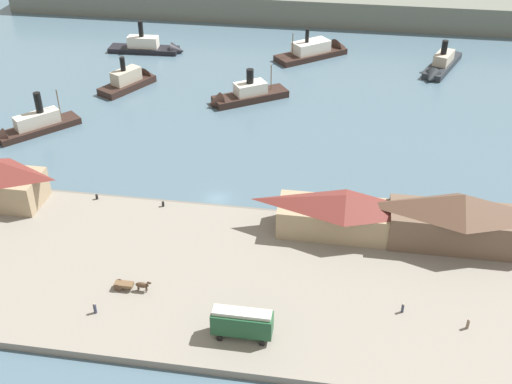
{
  "coord_description": "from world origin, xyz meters",
  "views": [
    {
      "loc": [
        21.94,
        -93.25,
        63.23
      ],
      "look_at": [
        7.08,
        0.28,
        2.0
      ],
      "focal_mm": 44.39,
      "sensor_mm": 36.0,
      "label": 1
    }
  ],
  "objects_px": {
    "pedestrian_standing_center": "(468,324)",
    "ferry_approaching_west": "(440,66)",
    "ferry_near_quay": "(29,127)",
    "ferry_shed_east_terminal": "(460,219)",
    "horse_cart": "(131,285)",
    "ferry_mid_harbor": "(132,80)",
    "ferry_shed_customs_shed": "(345,214)",
    "mooring_post_center_east": "(163,204)",
    "ferry_moored_east": "(243,96)",
    "street_tram": "(242,322)",
    "ferry_approaching_east": "(319,50)",
    "ferry_departing_north": "(152,47)",
    "mooring_post_west": "(97,197)",
    "pedestrian_at_waters_edge": "(95,308)",
    "pedestrian_near_west_shed": "(403,308)"
  },
  "relations": [
    {
      "from": "horse_cart",
      "to": "ferry_moored_east",
      "type": "distance_m",
      "value": 69.16
    },
    {
      "from": "ferry_mid_harbor",
      "to": "ferry_shed_customs_shed",
      "type": "bearing_deg",
      "value": -45.19
    },
    {
      "from": "ferry_shed_customs_shed",
      "to": "mooring_post_west",
      "type": "height_order",
      "value": "ferry_shed_customs_shed"
    },
    {
      "from": "street_tram",
      "to": "ferry_approaching_east",
      "type": "xyz_separation_m",
      "value": [
        2.07,
        108.52,
        -2.29
      ]
    },
    {
      "from": "mooring_post_west",
      "to": "pedestrian_standing_center",
      "type": "bearing_deg",
      "value": -20.12
    },
    {
      "from": "ferry_mid_harbor",
      "to": "pedestrian_standing_center",
      "type": "bearing_deg",
      "value": -45.85
    },
    {
      "from": "mooring_post_west",
      "to": "ferry_shed_customs_shed",
      "type": "bearing_deg",
      "value": -4.02
    },
    {
      "from": "ferry_shed_customs_shed",
      "to": "mooring_post_center_east",
      "type": "bearing_deg",
      "value": 175.07
    },
    {
      "from": "ferry_near_quay",
      "to": "ferry_shed_east_terminal",
      "type": "bearing_deg",
      "value": -17.36
    },
    {
      "from": "ferry_shed_east_terminal",
      "to": "ferry_approaching_east",
      "type": "height_order",
      "value": "ferry_shed_east_terminal"
    },
    {
      "from": "ferry_approaching_west",
      "to": "pedestrian_standing_center",
      "type": "bearing_deg",
      "value": -92.63
    },
    {
      "from": "ferry_shed_east_terminal",
      "to": "horse_cart",
      "type": "bearing_deg",
      "value": -158.42
    },
    {
      "from": "pedestrian_standing_center",
      "to": "ferry_approaching_east",
      "type": "xyz_separation_m",
      "value": [
        -27.77,
        102.25,
        -0.42
      ]
    },
    {
      "from": "pedestrian_at_waters_edge",
      "to": "ferry_departing_north",
      "type": "distance_m",
      "value": 105.44
    },
    {
      "from": "pedestrian_standing_center",
      "to": "ferry_mid_harbor",
      "type": "xyz_separation_m",
      "value": [
        -71.87,
        74.02,
        -0.33
      ]
    },
    {
      "from": "ferry_near_quay",
      "to": "horse_cart",
      "type": "bearing_deg",
      "value": -50.26
    },
    {
      "from": "pedestrian_standing_center",
      "to": "ferry_near_quay",
      "type": "xyz_separation_m",
      "value": [
        -85.36,
        46.05,
        -0.41
      ]
    },
    {
      "from": "mooring_post_west",
      "to": "ferry_approaching_east",
      "type": "bearing_deg",
      "value": 67.31
    },
    {
      "from": "ferry_shed_east_terminal",
      "to": "street_tram",
      "type": "distance_m",
      "value": 39.63
    },
    {
      "from": "ferry_approaching_west",
      "to": "mooring_post_west",
      "type": "bearing_deg",
      "value": -131.68
    },
    {
      "from": "ferry_approaching_west",
      "to": "pedestrian_at_waters_edge",
      "type": "bearing_deg",
      "value": -118.65
    },
    {
      "from": "street_tram",
      "to": "ferry_moored_east",
      "type": "distance_m",
      "value": 76.85
    },
    {
      "from": "pedestrian_standing_center",
      "to": "ferry_mid_harbor",
      "type": "relative_size",
      "value": 0.1
    },
    {
      "from": "pedestrian_at_waters_edge",
      "to": "street_tram",
      "type": "bearing_deg",
      "value": -3.26
    },
    {
      "from": "street_tram",
      "to": "horse_cart",
      "type": "bearing_deg",
      "value": 159.33
    },
    {
      "from": "ferry_mid_harbor",
      "to": "ferry_departing_north",
      "type": "distance_m",
      "value": 23.88
    },
    {
      "from": "street_tram",
      "to": "ferry_mid_harbor",
      "type": "distance_m",
      "value": 90.65
    },
    {
      "from": "ferry_near_quay",
      "to": "pedestrian_near_west_shed",
      "type": "bearing_deg",
      "value": -29.97
    },
    {
      "from": "ferry_mid_harbor",
      "to": "horse_cart",
      "type": "bearing_deg",
      "value": -71.6
    },
    {
      "from": "ferry_shed_east_terminal",
      "to": "ferry_departing_north",
      "type": "bearing_deg",
      "value": 133.39
    },
    {
      "from": "pedestrian_near_west_shed",
      "to": "pedestrian_at_waters_edge",
      "type": "height_order",
      "value": "pedestrian_at_waters_edge"
    },
    {
      "from": "ferry_shed_customs_shed",
      "to": "street_tram",
      "type": "height_order",
      "value": "ferry_shed_customs_shed"
    },
    {
      "from": "ferry_shed_east_terminal",
      "to": "mooring_post_center_east",
      "type": "distance_m",
      "value": 49.59
    },
    {
      "from": "street_tram",
      "to": "ferry_near_quay",
      "type": "bearing_deg",
      "value": 136.7
    },
    {
      "from": "street_tram",
      "to": "pedestrian_at_waters_edge",
      "type": "xyz_separation_m",
      "value": [
        -21.0,
        1.2,
        -1.81
      ]
    },
    {
      "from": "pedestrian_standing_center",
      "to": "ferry_approaching_west",
      "type": "bearing_deg",
      "value": 87.37
    },
    {
      "from": "ferry_shed_east_terminal",
      "to": "ferry_departing_north",
      "type": "xyz_separation_m",
      "value": [
        -74.29,
        78.59,
        -4.5
      ]
    },
    {
      "from": "ferry_shed_east_terminal",
      "to": "street_tram",
      "type": "xyz_separation_m",
      "value": [
        -30.27,
        -25.5,
        -2.09
      ]
    },
    {
      "from": "ferry_departing_north",
      "to": "pedestrian_standing_center",
      "type": "bearing_deg",
      "value": -52.94
    },
    {
      "from": "ferry_shed_customs_shed",
      "to": "ferry_approaching_west",
      "type": "relative_size",
      "value": 1.0
    },
    {
      "from": "horse_cart",
      "to": "mooring_post_center_east",
      "type": "relative_size",
      "value": 6.25
    },
    {
      "from": "pedestrian_at_waters_edge",
      "to": "horse_cart",
      "type": "bearing_deg",
      "value": 57.25
    },
    {
      "from": "mooring_post_west",
      "to": "mooring_post_center_east",
      "type": "height_order",
      "value": "same"
    },
    {
      "from": "ferry_shed_customs_shed",
      "to": "ferry_near_quay",
      "type": "relative_size",
      "value": 1.26
    },
    {
      "from": "pedestrian_standing_center",
      "to": "ferry_near_quay",
      "type": "height_order",
      "value": "ferry_near_quay"
    },
    {
      "from": "ferry_near_quay",
      "to": "pedestrian_standing_center",
      "type": "bearing_deg",
      "value": -28.35
    },
    {
      "from": "mooring_post_center_east",
      "to": "ferry_shed_customs_shed",
      "type": "bearing_deg",
      "value": -4.93
    },
    {
      "from": "ferry_shed_customs_shed",
      "to": "street_tram",
      "type": "relative_size",
      "value": 2.71
    },
    {
      "from": "pedestrian_standing_center",
      "to": "ferry_moored_east",
      "type": "height_order",
      "value": "ferry_moored_east"
    },
    {
      "from": "mooring_post_west",
      "to": "horse_cart",
      "type": "bearing_deg",
      "value": -58.0
    }
  ]
}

